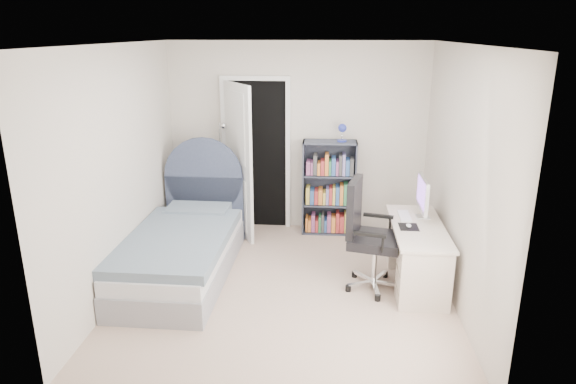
# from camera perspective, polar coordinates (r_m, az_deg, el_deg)

# --- Properties ---
(room_shell) EXTENTS (3.50, 3.70, 2.60)m
(room_shell) POSITION_cam_1_polar(r_m,az_deg,el_deg) (5.12, -0.23, 2.02)
(room_shell) COLOR tan
(room_shell) RESTS_ON ground
(door) EXTENTS (0.92, 0.72, 2.06)m
(door) POSITION_cam_1_polar(r_m,az_deg,el_deg) (6.75, -4.82, 3.89)
(door) COLOR black
(door) RESTS_ON ground
(bed) EXTENTS (1.07, 2.21, 1.35)m
(bed) POSITION_cam_1_polar(r_m,az_deg,el_deg) (5.88, -11.50, -6.02)
(bed) COLOR gray
(bed) RESTS_ON ground
(nightstand) EXTENTS (0.41, 0.41, 0.60)m
(nightstand) POSITION_cam_1_polar(r_m,az_deg,el_deg) (7.08, -9.26, -1.02)
(nightstand) COLOR tan
(nightstand) RESTS_ON ground
(floor_lamp) EXTENTS (0.21, 0.21, 1.48)m
(floor_lamp) POSITION_cam_1_polar(r_m,az_deg,el_deg) (6.98, -7.21, 0.60)
(floor_lamp) COLOR silver
(floor_lamp) RESTS_ON ground
(bookcase) EXTENTS (0.70, 0.30, 1.49)m
(bookcase) POSITION_cam_1_polar(r_m,az_deg,el_deg) (6.83, 4.70, 0.09)
(bookcase) COLOR #393E4E
(bookcase) RESTS_ON ground
(desk) EXTENTS (0.54, 1.34, 1.10)m
(desk) POSITION_cam_1_polar(r_m,az_deg,el_deg) (5.70, 14.07, -6.38)
(desk) COLOR beige
(desk) RESTS_ON ground
(office_chair) EXTENTS (0.64, 0.66, 1.18)m
(office_chair) POSITION_cam_1_polar(r_m,az_deg,el_deg) (5.39, 8.75, -4.16)
(office_chair) COLOR silver
(office_chair) RESTS_ON ground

